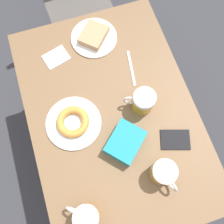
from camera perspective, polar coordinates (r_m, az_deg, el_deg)
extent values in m
plane|color=#333338|center=(1.81, 0.00, -6.99)|extent=(8.00, 8.00, 0.00)
cube|color=brown|center=(1.13, 0.00, -0.53)|extent=(0.74, 1.09, 0.03)
cylinder|color=black|center=(1.52, 19.08, -18.50)|extent=(0.04, 0.04, 0.69)
cylinder|color=black|center=(1.67, -16.50, 8.43)|extent=(0.04, 0.04, 0.69)
cylinder|color=black|center=(1.71, 5.54, 14.84)|extent=(0.04, 0.04, 0.69)
cube|color=#514C47|center=(1.74, -7.55, 22.79)|extent=(0.43, 0.43, 0.02)
cylinder|color=#514C47|center=(1.82, -10.01, 12.30)|extent=(0.03, 0.03, 0.45)
cylinder|color=#514C47|center=(1.86, 0.51, 15.93)|extent=(0.03, 0.03, 0.45)
cylinder|color=#514C47|center=(2.03, -13.33, 20.17)|extent=(0.03, 0.03, 0.45)
cylinder|color=#514C47|center=(2.06, -3.43, 23.47)|extent=(0.03, 0.03, 0.45)
cylinder|color=white|center=(1.28, -4.14, 16.55)|extent=(0.23, 0.23, 0.01)
cube|color=tan|center=(1.27, -4.22, 17.13)|extent=(0.17, 0.17, 0.04)
cylinder|color=white|center=(1.11, -8.77, -2.51)|extent=(0.24, 0.24, 0.01)
torus|color=#D18938|center=(1.09, -8.94, -2.21)|extent=(0.14, 0.14, 0.03)
cylinder|color=#C68C23|center=(1.09, 7.11, 2.18)|extent=(0.09, 0.09, 0.09)
cylinder|color=white|center=(1.04, 7.47, 3.21)|extent=(0.10, 0.10, 0.02)
torus|color=silver|center=(1.08, 4.44, 2.64)|extent=(0.07, 0.04, 0.07)
cylinder|color=#C68C23|center=(1.04, 11.40, -13.37)|extent=(0.09, 0.09, 0.09)
cylinder|color=white|center=(0.99, 12.03, -13.13)|extent=(0.10, 0.10, 0.02)
torus|color=silver|center=(1.04, 13.32, -15.61)|extent=(0.03, 0.07, 0.07)
cylinder|color=#C68C23|center=(1.03, -5.68, -22.66)|extent=(0.09, 0.09, 0.09)
cylinder|color=white|center=(0.98, -6.02, -22.95)|extent=(0.10, 0.10, 0.02)
torus|color=silver|center=(1.02, -8.58, -21.46)|extent=(0.06, 0.06, 0.07)
cube|color=white|center=(1.26, -12.66, 12.09)|extent=(0.13, 0.11, 0.00)
cube|color=silver|center=(1.20, 4.43, 9.99)|extent=(0.04, 0.18, 0.00)
cube|color=black|center=(1.12, 14.25, -6.14)|extent=(0.15, 0.12, 0.01)
cube|color=teal|center=(1.05, 3.03, -6.95)|extent=(0.20, 0.20, 0.06)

